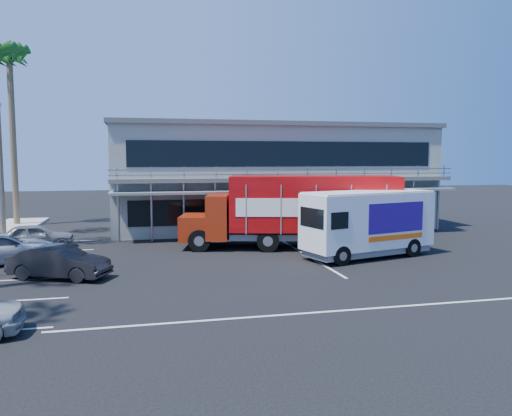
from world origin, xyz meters
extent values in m
plane|color=black|center=(0.00, 0.00, 0.00)|extent=(120.00, 120.00, 0.00)
cube|color=gray|center=(3.00, 15.00, 3.50)|extent=(22.00, 10.00, 7.00)
cube|color=#515454|center=(3.00, 15.00, 7.15)|extent=(22.40, 10.40, 0.30)
cube|color=#515454|center=(3.00, 9.40, 3.60)|extent=(22.00, 1.20, 0.25)
cube|color=gray|center=(3.00, 8.85, 4.10)|extent=(22.00, 0.08, 0.90)
cube|color=slate|center=(3.00, 9.10, 2.90)|extent=(22.00, 1.80, 0.15)
cube|color=black|center=(3.00, 9.98, 1.60)|extent=(20.00, 0.06, 1.60)
cube|color=black|center=(3.00, 9.98, 5.20)|extent=(20.00, 0.06, 1.60)
cylinder|color=brown|center=(-15.10, 18.50, 6.00)|extent=(0.44, 0.44, 12.00)
sphere|color=#164F1C|center=(-15.10, 18.50, 12.20)|extent=(1.10, 1.10, 1.10)
cylinder|color=gray|center=(-14.20, 11.00, 4.00)|extent=(0.14, 0.14, 8.00)
cube|color=maroon|center=(-3.26, 6.57, 1.13)|extent=(2.16, 2.86, 1.36)
cube|color=maroon|center=(-2.05, 6.27, 1.76)|extent=(1.79, 3.02, 2.38)
cube|color=black|center=(-2.05, 6.27, 2.44)|extent=(0.64, 2.35, 0.79)
cube|color=#B30B0D|center=(3.00, 5.00, 2.49)|extent=(9.48, 4.95, 2.94)
cube|color=slate|center=(3.00, 5.00, 0.74)|extent=(9.37, 4.54, 0.34)
cube|color=white|center=(2.65, 3.62, 2.38)|extent=(8.09, 2.06, 0.96)
cube|color=white|center=(3.35, 6.38, 2.38)|extent=(8.09, 2.06, 0.96)
cylinder|color=black|center=(-3.24, 5.28, 0.59)|extent=(1.21, 0.56, 1.18)
cylinder|color=black|center=(-2.63, 7.70, 0.59)|extent=(1.21, 0.56, 1.18)
cylinder|color=black|center=(0.28, 4.40, 0.59)|extent=(1.21, 0.56, 1.18)
cylinder|color=black|center=(0.89, 6.81, 0.59)|extent=(1.21, 0.56, 1.18)
cylinder|color=black|center=(5.55, 3.07, 0.59)|extent=(1.21, 0.56, 1.18)
cylinder|color=black|center=(6.16, 5.49, 0.59)|extent=(1.21, 0.56, 1.18)
cube|color=white|center=(4.80, 2.00, 1.88)|extent=(7.12, 4.01, 2.70)
cube|color=slate|center=(4.80, 2.00, 0.39)|extent=(6.80, 3.72, 0.34)
cube|color=black|center=(1.56, 1.12, 2.17)|extent=(0.56, 1.85, 0.92)
cube|color=white|center=(4.80, 2.00, 3.26)|extent=(6.98, 3.93, 0.08)
cube|color=#280D76|center=(5.85, 1.07, 2.07)|extent=(3.36, 0.94, 1.45)
cube|color=#280D76|center=(5.24, 3.33, 2.07)|extent=(3.36, 0.94, 1.45)
cube|color=#F2590C|center=(5.85, 1.07, 1.11)|extent=(3.35, 0.93, 0.24)
cylinder|color=black|center=(2.74, 0.38, 0.46)|extent=(0.97, 0.51, 0.93)
cylinder|color=black|center=(2.21, 2.35, 0.46)|extent=(0.97, 0.51, 0.93)
cylinder|color=black|center=(7.02, 1.55, 0.46)|extent=(0.97, 0.51, 0.93)
cylinder|color=black|center=(6.48, 3.52, 0.46)|extent=(0.97, 0.51, 0.93)
imported|color=black|center=(-9.50, 0.72, 0.67)|extent=(4.31, 2.95, 1.35)
imported|color=#BDBDBF|center=(-12.50, 4.40, 0.70)|extent=(5.53, 3.87, 1.40)
imported|color=#2C313B|center=(-12.50, 4.30, 0.66)|extent=(4.93, 3.15, 1.33)
imported|color=slate|center=(-11.88, 8.29, 0.69)|extent=(4.27, 2.41, 1.37)
camera|label=1|loc=(-6.13, -20.72, 4.92)|focal=35.00mm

